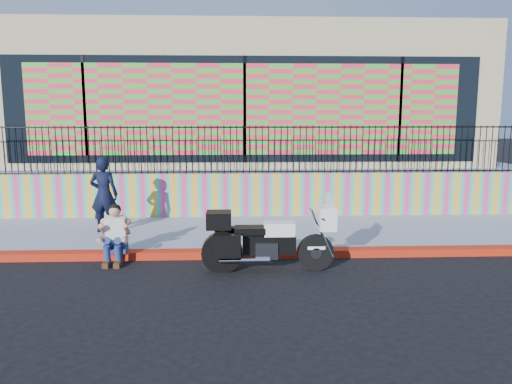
{
  "coord_description": "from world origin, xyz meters",
  "views": [
    {
      "loc": [
        -0.28,
        -9.33,
        2.75
      ],
      "look_at": [
        0.18,
        1.2,
        1.09
      ],
      "focal_mm": 35.0,
      "sensor_mm": 36.0,
      "label": 1
    }
  ],
  "objects": [
    {
      "name": "police_officer",
      "position": [
        -3.15,
        1.62,
        0.99
      ],
      "size": [
        0.64,
        0.45,
        1.68
      ],
      "primitive_type": "imported",
      "rotation": [
        0.0,
        0.0,
        3.06
      ],
      "color": "black",
      "rests_on": "sidewalk"
    },
    {
      "name": "red_curb",
      "position": [
        0.0,
        0.0,
        0.07
      ],
      "size": [
        16.0,
        0.3,
        0.15
      ],
      "primitive_type": "cube",
      "color": "#B2250C",
      "rests_on": "ground"
    },
    {
      "name": "storefront_building",
      "position": [
        0.0,
        8.13,
        3.25
      ],
      "size": [
        14.0,
        8.06,
        4.0
      ],
      "color": "tan",
      "rests_on": "elevated_platform"
    },
    {
      "name": "police_motorcycle",
      "position": [
        0.27,
        -0.85,
        0.6
      ],
      "size": [
        2.3,
        0.76,
        1.43
      ],
      "color": "black",
      "rests_on": "ground"
    },
    {
      "name": "metal_fence",
      "position": [
        0.0,
        3.25,
        1.85
      ],
      "size": [
        15.8,
        0.04,
        1.2
      ],
      "primitive_type": null,
      "color": "black",
      "rests_on": "mural_wall"
    },
    {
      "name": "seated_man",
      "position": [
        -2.51,
        -0.25,
        0.45
      ],
      "size": [
        0.54,
        0.71,
        1.06
      ],
      "color": "navy",
      "rests_on": "ground"
    },
    {
      "name": "ground",
      "position": [
        0.0,
        0.0,
        0.0
      ],
      "size": [
        90.0,
        90.0,
        0.0
      ],
      "primitive_type": "plane",
      "color": "black",
      "rests_on": "ground"
    },
    {
      "name": "mural_wall",
      "position": [
        0.0,
        3.25,
        0.7
      ],
      "size": [
        16.0,
        0.2,
        1.1
      ],
      "primitive_type": "cube",
      "color": "#E83D80",
      "rests_on": "sidewalk"
    },
    {
      "name": "sidewalk",
      "position": [
        0.0,
        1.65,
        0.07
      ],
      "size": [
        16.0,
        3.0,
        0.15
      ],
      "primitive_type": "cube",
      "color": "gray",
      "rests_on": "ground"
    },
    {
      "name": "elevated_platform",
      "position": [
        0.0,
        8.35,
        0.62
      ],
      "size": [
        16.0,
        10.0,
        1.25
      ],
      "primitive_type": "cube",
      "color": "gray",
      "rests_on": "ground"
    }
  ]
}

